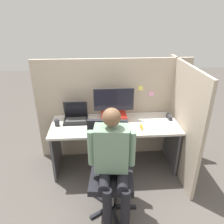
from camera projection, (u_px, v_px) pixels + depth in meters
ground_plane at (117, 181)px, 2.91m from camera, size 12.00×12.00×0.00m
cubicle_panel_back at (113, 110)px, 3.19m from camera, size 2.19×0.05×1.49m
cubicle_panel_right at (181, 121)px, 2.88m from camera, size 0.04×1.27×1.49m
desk at (115, 134)px, 2.97m from camera, size 1.69×0.64×0.70m
paper_box at (114, 116)px, 3.01m from camera, size 0.34×0.25×0.08m
monitor at (114, 101)px, 2.92m from camera, size 0.54×0.16×0.36m
laptop at (76, 117)px, 2.96m from camera, size 0.32×0.26×0.26m
mouse at (95, 129)px, 2.75m from camera, size 0.06×0.05×0.03m
stapler at (169, 117)px, 3.03m from camera, size 0.04×0.14×0.05m
carrot_toy at (142, 128)px, 2.75m from camera, size 0.04×0.15×0.04m
office_chair at (110, 166)px, 2.40m from camera, size 0.53×0.58×1.01m
person at (113, 159)px, 2.16m from camera, size 0.48×0.44×1.26m
pen_cup at (57, 123)px, 2.84m from camera, size 0.06×0.06×0.09m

